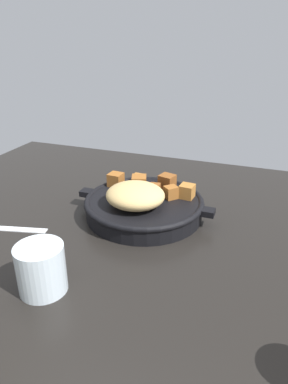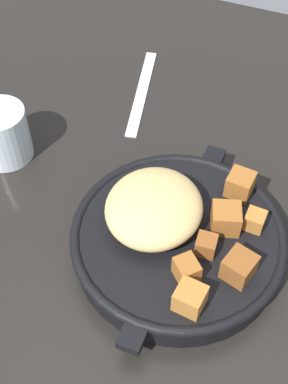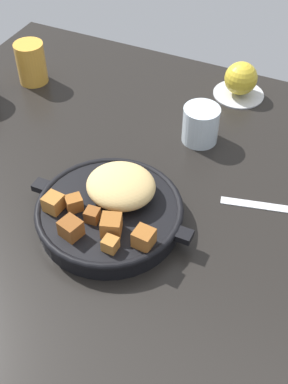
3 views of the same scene
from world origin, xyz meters
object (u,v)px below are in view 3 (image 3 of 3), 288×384
Objects in this scene: red_apple at (241,78)px; water_glass_short at (201,124)px; cast_iron_skillet at (111,209)px; butter_knife at (279,208)px; juice_glass_amber at (31,63)px.

water_glass_short is (-2.43, -17.85, -0.45)cm from red_apple.
cast_iron_skillet reaches higher than butter_knife.
cast_iron_skillet is at bearing -102.54° from water_glass_short.
butter_knife is 61.57cm from juice_glass_amber.
juice_glass_amber reaches higher than water_glass_short.
red_apple is 33.92cm from butter_knife.
butter_knife is at bearing -14.68° from juice_glass_amber.
water_glass_short is at bearing -5.46° from juice_glass_amber.
butter_knife is at bearing -61.20° from red_apple.
juice_glass_amber is (-59.41, 15.57, 4.36)cm from butter_knife.
water_glass_short is at bearing 134.57° from butter_knife.
red_apple is at bearing 17.92° from juice_glass_amber.
red_apple is 0.96× the size of water_glass_short.
cast_iron_skillet reaches higher than red_apple.
water_glass_short is 0.80× the size of juice_glass_amber.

